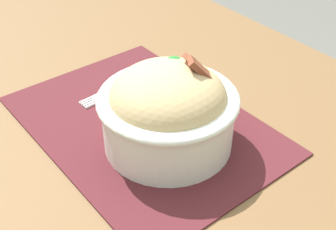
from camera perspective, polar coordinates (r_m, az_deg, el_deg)
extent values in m
cube|color=brown|center=(0.68, -2.26, -3.89)|extent=(1.32, 0.84, 0.03)
cylinder|color=brown|center=(1.46, -4.08, 3.06)|extent=(0.04, 0.04, 0.70)
cube|color=#47191E|center=(0.70, -3.14, -1.19)|extent=(0.42, 0.31, 0.00)
cylinder|color=silver|center=(0.63, 0.00, -0.59)|extent=(0.18, 0.18, 0.08)
torus|color=silver|center=(0.61, 0.00, 2.07)|extent=(0.20, 0.20, 0.01)
ellipsoid|color=tan|center=(0.61, 0.00, 2.15)|extent=(0.18, 0.18, 0.09)
sphere|color=#226A29|center=(0.63, 0.47, 6.15)|extent=(0.03, 0.03, 0.03)
cylinder|color=orange|center=(0.59, -0.93, 3.48)|extent=(0.02, 0.03, 0.01)
cube|color=brown|center=(0.60, 4.60, 5.32)|extent=(0.04, 0.05, 0.05)
cube|color=brown|center=(0.61, 4.27, 5.59)|extent=(0.03, 0.04, 0.04)
cube|color=brown|center=(0.62, 3.77, 6.14)|extent=(0.02, 0.04, 0.04)
cube|color=silver|center=(0.78, -5.04, 3.84)|extent=(0.01, 0.06, 0.00)
cube|color=silver|center=(0.77, -7.28, 2.81)|extent=(0.01, 0.01, 0.00)
cube|color=silver|center=(0.76, -8.45, 2.27)|extent=(0.02, 0.03, 0.00)
cube|color=silver|center=(0.75, -10.40, 1.84)|extent=(0.00, 0.02, 0.00)
cube|color=silver|center=(0.75, -10.15, 1.65)|extent=(0.00, 0.02, 0.00)
cube|color=silver|center=(0.75, -9.90, 1.45)|extent=(0.00, 0.02, 0.00)
cube|color=silver|center=(0.74, -9.65, 1.25)|extent=(0.00, 0.02, 0.00)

